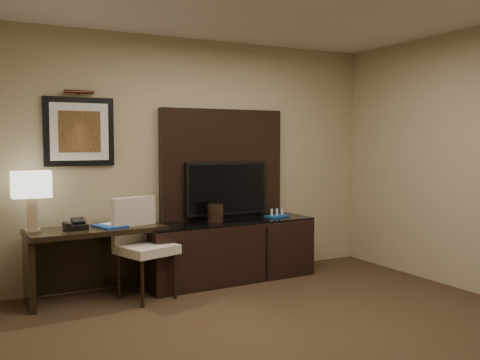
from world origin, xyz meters
TOP-DOWN VIEW (x-y plane):
  - floor at (0.00, 0.00)m, footprint 4.50×5.00m
  - wall_back at (0.00, 2.50)m, footprint 4.50×0.01m
  - desk at (-1.22, 2.15)m, footprint 1.35×0.64m
  - credenza at (0.25, 2.15)m, footprint 1.97×0.62m
  - tv_wall_panel at (0.30, 2.44)m, footprint 1.50×0.12m
  - tv at (0.30, 2.34)m, footprint 1.00×0.08m
  - artwork at (-1.30, 2.48)m, footprint 0.70×0.04m
  - picture_light at (-1.30, 2.44)m, footprint 0.04×0.04m
  - desk_chair at (-0.79, 1.89)m, footprint 0.64×0.68m
  - table_lamp at (-1.80, 2.23)m, footprint 0.34×0.20m
  - desk_phone at (-1.42, 2.13)m, footprint 0.22×0.20m
  - blue_folder at (-1.09, 2.13)m, footprint 0.32×0.38m
  - book at (-1.12, 2.14)m, footprint 0.17×0.09m
  - ice_bucket at (0.07, 2.13)m, footprint 0.21×0.21m
  - minibar_tray at (0.87, 2.16)m, footprint 0.28×0.20m

SIDE VIEW (x-z plane):
  - floor at x=0.00m, z-range -0.01..0.00m
  - credenza at x=0.25m, z-range 0.00..0.67m
  - desk at x=-1.22m, z-range 0.00..0.70m
  - desk_chair at x=-0.79m, z-range 0.00..1.01m
  - blue_folder at x=-1.09m, z-range 0.70..0.72m
  - minibar_tray at x=0.87m, z-range 0.67..0.76m
  - desk_phone at x=-1.42m, z-range 0.70..0.80m
  - ice_bucket at x=0.07m, z-range 0.67..0.87m
  - book at x=-1.12m, z-range 0.70..0.94m
  - table_lamp at x=-1.80m, z-range 0.70..1.26m
  - tv at x=0.30m, z-range 0.72..1.32m
  - tv_wall_panel at x=0.30m, z-range 0.62..1.92m
  - wall_back at x=0.00m, z-range 0.00..2.70m
  - artwork at x=-1.30m, z-range 1.30..2.00m
  - picture_light at x=-1.30m, z-range 1.90..2.20m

